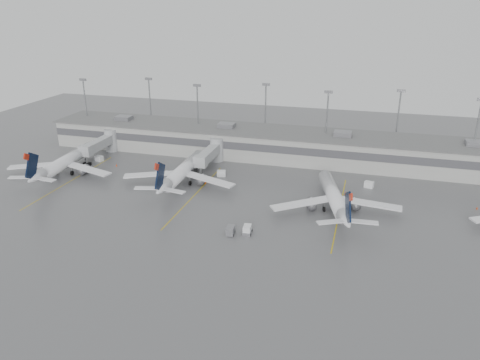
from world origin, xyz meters
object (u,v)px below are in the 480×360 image
(jet_mid_right, at_px, (334,197))
(baggage_tug, at_px, (247,231))
(jet_far_left, at_px, (64,162))
(jet_mid_left, at_px, (182,171))

(jet_mid_right, xyz_separation_m, baggage_tug, (-15.98, -16.27, -2.61))
(jet_mid_right, bearing_deg, jet_far_left, 161.44)
(jet_far_left, bearing_deg, baggage_tug, -24.18)
(jet_mid_right, distance_m, baggage_tug, 22.95)
(jet_mid_right, bearing_deg, baggage_tug, -149.88)
(jet_mid_left, xyz_separation_m, jet_mid_right, (39.45, -5.99, -0.07))
(jet_far_left, distance_m, jet_mid_right, 73.28)
(jet_mid_left, relative_size, baggage_tug, 11.48)
(jet_mid_left, bearing_deg, jet_far_left, -178.59)
(jet_mid_right, height_order, baggage_tug, jet_mid_right)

